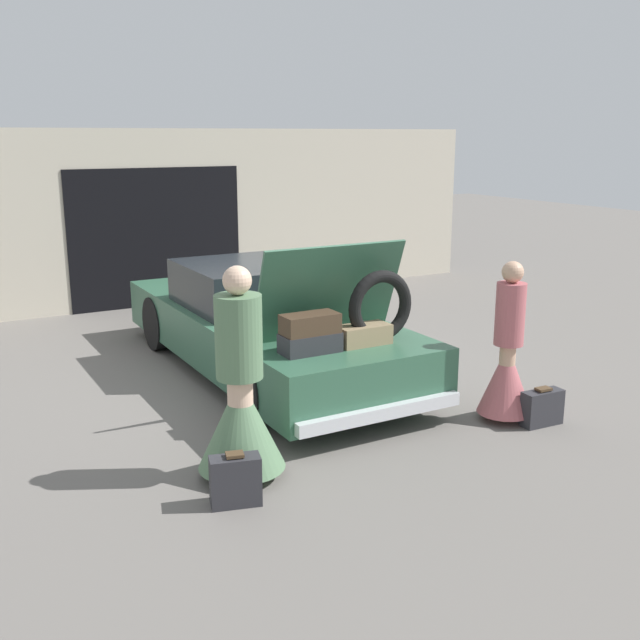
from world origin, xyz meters
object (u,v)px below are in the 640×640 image
(person_left, at_px, (241,405))
(person_right, at_px, (507,364))
(suitcase_beside_left_person, at_px, (235,481))
(suitcase_beside_right_person, at_px, (542,408))
(car, at_px, (265,323))

(person_left, relative_size, person_right, 1.11)
(suitcase_beside_left_person, bearing_deg, person_right, 6.24)
(person_right, distance_m, suitcase_beside_right_person, 0.52)
(person_right, height_order, suitcase_beside_right_person, person_right)
(car, bearing_deg, person_left, -119.06)
(car, relative_size, suitcase_beside_right_person, 11.58)
(car, height_order, suitcase_beside_right_person, car)
(person_left, xyz_separation_m, suitcase_beside_left_person, (-0.24, -0.42, -0.42))
(suitcase_beside_left_person, bearing_deg, person_left, 60.87)
(person_left, bearing_deg, person_right, 76.41)
(car, xyz_separation_m, suitcase_beside_left_person, (-1.60, -2.88, -0.37))
(person_right, bearing_deg, car, 15.82)
(car, height_order, person_right, car)
(person_right, bearing_deg, person_left, 75.66)
(person_right, relative_size, suitcase_beside_right_person, 3.70)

